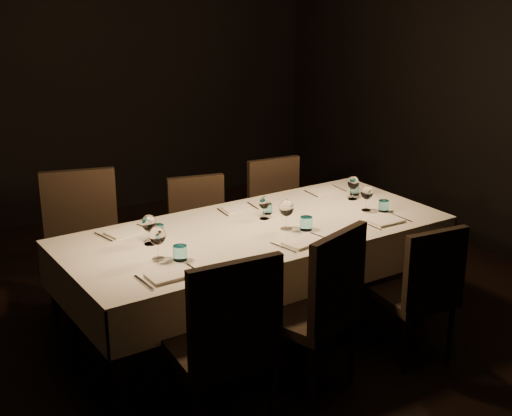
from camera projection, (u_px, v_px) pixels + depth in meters
room at (256, 116)px, 4.37m from camera, size 5.01×6.01×3.01m
dining_table at (256, 239)px, 4.63m from camera, size 2.52×1.12×0.76m
chair_near_left at (225, 339)px, 3.62m from camera, size 0.54×0.54×1.05m
place_setting_near_left at (166, 252)px, 4.02m from camera, size 0.36×0.42×0.20m
chair_near_center at (318, 304)px, 4.03m from camera, size 0.61×0.61×1.02m
place_setting_near_center at (296, 222)px, 4.49m from camera, size 0.38×0.42×0.20m
chair_near_right at (422, 287)px, 4.38m from camera, size 0.48×0.48×0.90m
place_setting_near_right at (377, 204)px, 4.85m from camera, size 0.32×0.40×0.18m
chair_far_left at (83, 243)px, 4.88m from camera, size 0.64×0.64×1.05m
place_setting_far_left at (144, 228)px, 4.40m from camera, size 0.35×0.41×0.19m
chair_far_center at (200, 231)px, 5.32m from camera, size 0.52×0.52×0.89m
place_setting_far_center at (257, 206)px, 4.84m from camera, size 0.30×0.39×0.16m
chair_far_right at (279, 212)px, 5.68m from camera, size 0.50×0.50×0.93m
place_setting_far_right at (345, 187)px, 5.24m from camera, size 0.32×0.40×0.17m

